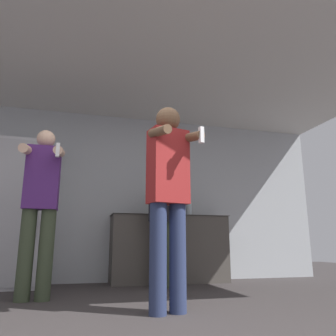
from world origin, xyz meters
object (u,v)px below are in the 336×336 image
at_px(refrigerator, 20,212).
at_px(bottle_dark_rum, 178,209).
at_px(bottle_short_whiskey, 164,207).
at_px(person_woman_foreground, 168,192).
at_px(person_man_side, 40,203).
at_px(person_spectator_back, 163,212).
at_px(bottle_clear_vodka, 189,209).

bearing_deg(refrigerator, bottle_dark_rum, 1.38).
bearing_deg(bottle_dark_rum, refrigerator, -178.62).
bearing_deg(bottle_dark_rum, bottle_short_whiskey, 180.00).
bearing_deg(bottle_short_whiskey, refrigerator, -178.48).
height_order(person_woman_foreground, person_man_side, person_woman_foreground).
bearing_deg(bottle_dark_rum, person_spectator_back, -124.52).
relative_size(person_woman_foreground, person_man_side, 1.00).
distance_m(refrigerator, person_man_side, 1.17).
bearing_deg(person_man_side, person_woman_foreground, -39.01).
xyz_separation_m(bottle_short_whiskey, person_spectator_back, (-0.15, -0.52, -0.12)).
relative_size(bottle_dark_rum, person_man_side, 0.15).
xyz_separation_m(refrigerator, person_woman_foreground, (1.49, -2.03, 0.02)).
distance_m(refrigerator, bottle_short_whiskey, 1.99).
bearing_deg(bottle_short_whiskey, bottle_clear_vodka, -0.00).
relative_size(bottle_dark_rum, person_woman_foreground, 0.15).
xyz_separation_m(bottle_clear_vodka, bottle_dark_rum, (-0.18, 0.00, -0.01)).
bearing_deg(bottle_short_whiskey, person_man_side, -144.25).
xyz_separation_m(bottle_dark_rum, person_woman_foreground, (-0.70, -2.08, -0.08)).
bearing_deg(person_woman_foreground, bottle_short_whiskey, 76.75).
bearing_deg(bottle_short_whiskey, person_woman_foreground, -103.25).
height_order(bottle_clear_vodka, person_woman_foreground, person_woman_foreground).
distance_m(bottle_dark_rum, person_spectator_back, 0.63).
bearing_deg(person_woman_foreground, person_man_side, 140.99).
distance_m(bottle_clear_vodka, bottle_short_whiskey, 0.38).
xyz_separation_m(person_man_side, person_spectator_back, (1.47, 0.65, 0.01)).
bearing_deg(person_spectator_back, bottle_short_whiskey, 73.80).
relative_size(refrigerator, person_man_side, 1.09).
xyz_separation_m(refrigerator, bottle_short_whiskey, (1.98, 0.05, 0.13)).
bearing_deg(person_man_side, bottle_short_whiskey, 35.75).
bearing_deg(person_woman_foreground, bottle_clear_vodka, 67.21).
xyz_separation_m(bottle_dark_rum, person_spectator_back, (-0.36, -0.52, -0.09)).
relative_size(refrigerator, person_spectator_back, 1.15).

